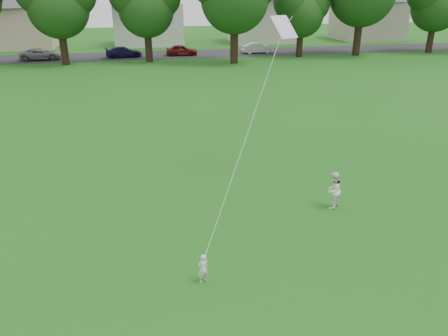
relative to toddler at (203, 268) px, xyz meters
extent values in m
plane|color=#1C5D15|center=(1.07, 0.33, -0.43)|extent=(160.00, 160.00, 0.00)
cube|color=#2D2D30|center=(1.07, 42.33, -0.43)|extent=(90.00, 7.00, 0.01)
imported|color=silver|center=(0.00, 0.00, 0.00)|extent=(0.37, 0.31, 0.86)
imported|color=white|center=(5.24, 3.29, 0.25)|extent=(0.84, 0.81, 1.37)
plane|color=silver|center=(4.35, 6.90, 5.54)|extent=(1.27, 1.11, 0.78)
cylinder|color=white|center=(2.18, 3.45, 2.86)|extent=(0.01, 0.01, 9.75)
cylinder|color=black|center=(-7.98, 37.59, 1.40)|extent=(0.75, 0.75, 3.67)
cylinder|color=black|center=(0.42, 37.80, 1.32)|extent=(0.74, 0.74, 3.50)
cylinder|color=black|center=(8.92, 34.97, 1.66)|extent=(0.80, 0.80, 4.18)
cylinder|color=black|center=(17.05, 37.75, 1.07)|extent=(0.70, 0.70, 3.00)
cylinder|color=black|center=(23.84, 37.47, 1.81)|extent=(0.82, 0.82, 4.49)
cylinder|color=black|center=(33.49, 37.85, 1.29)|extent=(0.73, 0.73, 3.43)
imported|color=gray|center=(-10.95, 41.33, 0.17)|extent=(4.38, 2.19, 1.19)
imported|color=#171441|center=(-2.24, 41.33, 0.15)|extent=(4.10, 1.98, 1.15)
imported|color=maroon|center=(4.28, 41.33, 0.19)|extent=(3.67, 1.69, 1.22)
imported|color=#BCBCBC|center=(13.22, 41.33, 0.19)|extent=(3.81, 1.53, 1.23)
cube|color=beige|center=(-14.93, 52.33, 2.05)|extent=(8.16, 6.92, 4.95)
cube|color=silver|center=(1.07, 52.33, 2.21)|extent=(8.84, 6.96, 5.28)
cube|color=beige|center=(17.07, 52.33, 2.47)|extent=(8.70, 6.98, 5.79)
cube|color=#ABA28D|center=(33.07, 52.33, 2.22)|extent=(8.75, 7.66, 5.30)
camera|label=1|loc=(-1.43, -9.63, 6.99)|focal=35.00mm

